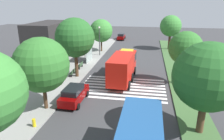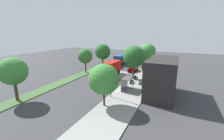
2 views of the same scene
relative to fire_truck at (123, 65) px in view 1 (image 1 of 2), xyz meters
name	(u,v)px [view 1 (image 1 of 2)]	position (x,y,z in m)	size (l,w,h in m)	color
ground_plane	(125,81)	(-0.49, -0.30, -2.02)	(120.00, 120.00, 0.00)	#38383A
sidewalk	(63,77)	(-0.49, 8.35, -1.95)	(60.00, 5.90, 0.14)	gray
median_strip	(181,84)	(-0.49, -7.51, -1.95)	(60.00, 3.00, 0.14)	#3D6033
crosswalk	(123,88)	(-2.62, -0.30, -2.01)	(6.75, 10.27, 0.01)	silver
fire_truck	(123,65)	(0.00, 0.00, 0.00)	(9.00, 3.10, 3.61)	red
parked_car_mid	(74,94)	(-7.24, 4.20, -1.12)	(4.48, 2.10, 1.74)	#720505
parked_car_east	(121,36)	(29.64, 4.20, -1.15)	(4.54, 1.98, 1.69)	#720505
bus_stop_shelter	(87,51)	(7.45, 7.14, -0.13)	(3.50, 1.40, 2.46)	#4C4C51
bench_near_shelter	(80,65)	(3.45, 7.10, -1.43)	(1.60, 0.50, 0.90)	#2D472D
bench_west_of_shelter	(73,72)	(0.11, 7.10, -1.43)	(1.60, 0.50, 0.90)	#2D472D
street_lamp	(99,38)	(11.89, 6.00, 1.36)	(0.36, 0.36, 5.41)	#2D2D30
storefront_building	(50,42)	(7.10, 13.70, 1.29)	(9.64, 5.62, 6.63)	#282626
sidewalk_tree_west	(42,65)	(-9.15, 6.40, 2.52)	(5.10, 5.10, 6.96)	#47301E
sidewalk_tree_center	(75,38)	(-0.09, 6.40, 3.47)	(5.18, 5.18, 7.95)	#47301E
sidewalk_tree_far_east	(101,31)	(15.19, 6.40, 2.29)	(4.59, 4.59, 6.47)	#47301E
median_tree_far_west	(208,77)	(-10.56, -7.51, 2.79)	(5.19, 5.19, 7.28)	#513823
median_tree_west	(185,48)	(-0.34, -7.51, 2.67)	(4.05, 4.05, 6.60)	#47301E
median_tree_center	(171,26)	(19.51, -7.51, 3.02)	(4.42, 4.42, 7.13)	#47301E
fire_hydrant	(34,123)	(-12.25, 5.90, -1.53)	(0.28, 0.28, 0.70)	gold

